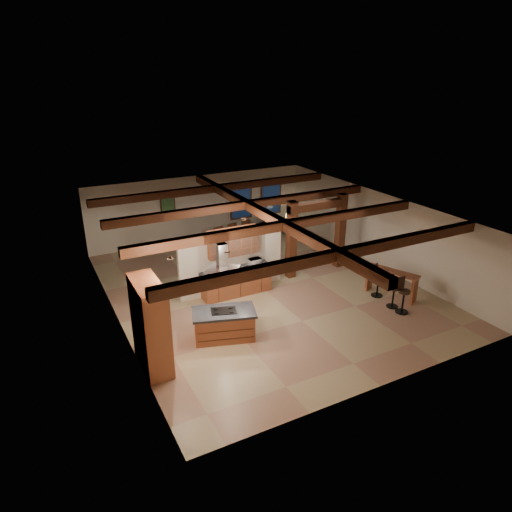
{
  "coord_description": "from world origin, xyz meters",
  "views": [
    {
      "loc": [
        -6.92,
        -12.67,
        7.17
      ],
      "look_at": [
        -0.05,
        0.5,
        1.09
      ],
      "focal_mm": 32.0,
      "sensor_mm": 36.0,
      "label": 1
    }
  ],
  "objects_px": {
    "sofa": "(262,226)",
    "kitchen_island": "(224,324)",
    "bar_counter": "(391,279)",
    "dining_table": "(240,247)"
  },
  "relations": [
    {
      "from": "kitchen_island",
      "to": "sofa",
      "type": "xyz_separation_m",
      "value": [
        5.3,
        7.54,
        -0.11
      ]
    },
    {
      "from": "dining_table",
      "to": "sofa",
      "type": "bearing_deg",
      "value": 28.25
    },
    {
      "from": "sofa",
      "to": "bar_counter",
      "type": "bearing_deg",
      "value": 74.97
    },
    {
      "from": "kitchen_island",
      "to": "dining_table",
      "type": "relative_size",
      "value": 1.16
    },
    {
      "from": "kitchen_island",
      "to": "sofa",
      "type": "relative_size",
      "value": 0.88
    },
    {
      "from": "sofa",
      "to": "bar_counter",
      "type": "distance_m",
      "value": 7.8
    },
    {
      "from": "bar_counter",
      "to": "sofa",
      "type": "bearing_deg",
      "value": 95.69
    },
    {
      "from": "kitchen_island",
      "to": "bar_counter",
      "type": "distance_m",
      "value": 6.08
    },
    {
      "from": "sofa",
      "to": "kitchen_island",
      "type": "bearing_deg",
      "value": 34.16
    },
    {
      "from": "dining_table",
      "to": "sofa",
      "type": "relative_size",
      "value": 0.76
    }
  ]
}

